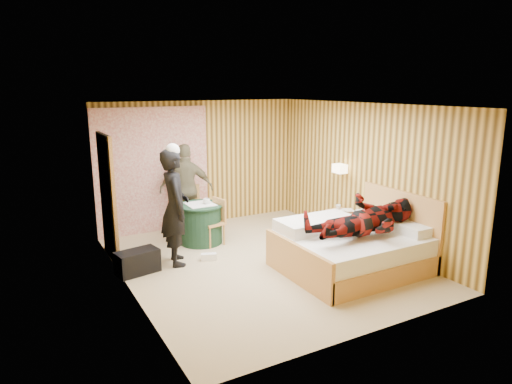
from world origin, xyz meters
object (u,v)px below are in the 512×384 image
round_table (201,223)px  duffel_bag (138,262)px  wall_lamp (340,169)px  chair_far (189,206)px  man_on_bed (367,210)px  woman_standing (175,207)px  man_at_table (186,189)px  chair_near (215,218)px  bed (353,248)px  nightstand (342,225)px

round_table → duffel_bag: (-1.37, -0.83, -0.19)m
wall_lamp → round_table: size_ratio=0.32×
chair_far → man_on_bed: (1.60, -3.14, 0.46)m
round_table → wall_lamp: bearing=-20.5°
round_table → man_on_bed: bearing=-56.9°
woman_standing → round_table: bearing=-34.6°
man_at_table → man_on_bed: size_ratio=0.97×
chair_far → man_on_bed: bearing=-43.1°
round_table → chair_far: (0.03, 0.65, 0.17)m
man_at_table → chair_near: bearing=123.0°
chair_near → bed: bearing=22.5°
bed → duffel_bag: bearing=154.2°
round_table → chair_near: chair_near is taller
wall_lamp → nightstand: 1.04m
chair_near → man_on_bed: size_ratio=0.47×
chair_far → chair_near: size_ratio=1.12×
round_table → duffel_bag: round_table is taller
nightstand → duffel_bag: size_ratio=0.89×
round_table → duffel_bag: size_ratio=1.31×
nightstand → woman_standing: (-3.07, 0.36, 0.65)m
bed → woman_standing: woman_standing is taller
duffel_bag → woman_standing: woman_standing is taller
wall_lamp → duffel_bag: (-3.77, 0.07, -1.12)m
chair_far → duffel_bag: (-1.40, -1.48, -0.36)m
duffel_bag → man_at_table: size_ratio=0.36×
bed → man_on_bed: size_ratio=1.19×
nightstand → duffel_bag: 3.74m
bed → chair_far: bed is taller
chair_near → woman_standing: 1.15m
wall_lamp → woman_standing: (-3.11, 0.18, -0.38)m
man_on_bed → bed: bearing=97.3°
chair_near → wall_lamp: bearing=60.6°
chair_near → woman_standing: (-0.92, -0.54, 0.44)m
wall_lamp → nightstand: (-0.04, -0.18, -1.02)m
bed → duffel_bag: size_ratio=3.36×
duffel_bag → man_on_bed: (3.00, -1.67, 0.82)m
woman_standing → man_at_table: bearing=-16.8°
bed → chair_far: 3.32m
bed → man_at_table: bearing=118.5°
wall_lamp → round_table: wall_lamp is taller
duffel_bag → man_on_bed: man_on_bed is taller
bed → man_on_bed: (0.03, -0.23, 0.67)m
chair_far → wall_lamp: bearing=-13.2°
chair_far → woman_standing: (-0.74, -1.37, 0.38)m
chair_near → man_on_bed: bearing=20.3°
bed → chair_far: size_ratio=2.27×
duffel_bag → round_table: bearing=20.2°
man_at_table → man_on_bed: bearing=136.9°
duffel_bag → woman_standing: size_ratio=0.34×
wall_lamp → man_on_bed: bearing=-115.9°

